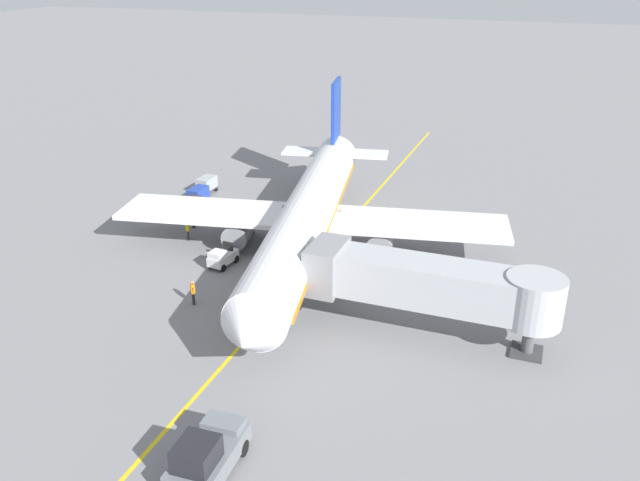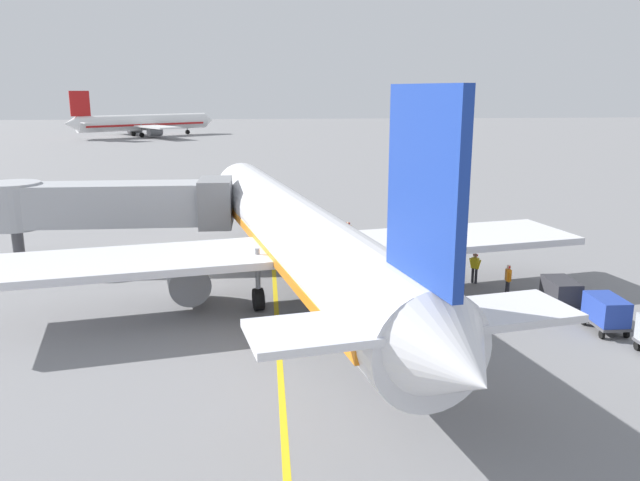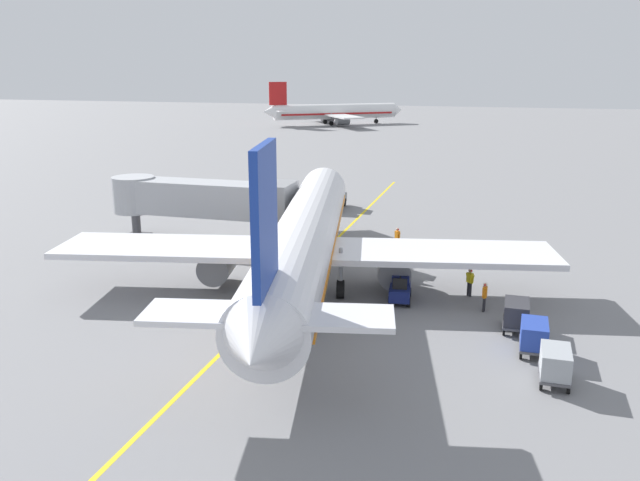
# 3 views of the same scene
# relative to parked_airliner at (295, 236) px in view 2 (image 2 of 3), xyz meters

# --- Properties ---
(ground_plane) EXTENTS (400.00, 400.00, 0.00)m
(ground_plane) POSITION_rel_parked_airliner_xyz_m (-1.05, -0.01, -3.19)
(ground_plane) COLOR slate
(gate_lead_in_line) EXTENTS (0.24, 80.00, 0.01)m
(gate_lead_in_line) POSITION_rel_parked_airliner_xyz_m (-1.05, -0.01, -3.18)
(gate_lead_in_line) COLOR gold
(gate_lead_in_line) RESTS_ON ground
(parked_airliner) EXTENTS (30.44, 37.14, 10.63)m
(parked_airliner) POSITION_rel_parked_airliner_xyz_m (0.00, 0.00, 0.00)
(parked_airliner) COLOR silver
(parked_airliner) RESTS_ON ground
(jet_bridge) EXTENTS (15.04, 3.50, 4.98)m
(jet_bridge) POSITION_rel_parked_airliner_xyz_m (-11.06, 8.49, 0.27)
(jet_bridge) COLOR #A8AAAF
(jet_bridge) RESTS_ON ground
(pushback_tractor) EXTENTS (2.40, 4.50, 2.40)m
(pushback_tractor) POSITION_rel_parked_airliner_xyz_m (-4.46, 23.46, -2.09)
(pushback_tractor) COLOR slate
(pushback_tractor) RESTS_ON ground
(baggage_tug_lead) EXTENTS (1.52, 2.62, 1.62)m
(baggage_tug_lead) POSITION_rel_parked_airliner_xyz_m (5.09, 4.48, -2.47)
(baggage_tug_lead) COLOR silver
(baggage_tug_lead) RESTS_ON ground
(baggage_tug_trailing) EXTENTS (1.53, 2.62, 1.62)m
(baggage_tug_trailing) POSITION_rel_parked_airliner_xyz_m (6.10, -0.74, -2.47)
(baggage_tug_trailing) COLOR navy
(baggage_tug_trailing) RESTS_ON ground
(baggage_cart_front) EXTENTS (1.33, 2.91, 1.58)m
(baggage_cart_front) POSITION_rel_parked_airliner_xyz_m (12.63, -3.57, -2.24)
(baggage_cart_front) COLOR #4C4C51
(baggage_cart_front) RESTS_ON ground
(baggage_cart_second_in_train) EXTENTS (1.33, 2.91, 1.58)m
(baggage_cart_second_in_train) POSITION_rel_parked_airliner_xyz_m (13.43, -6.28, -2.24)
(baggage_cart_second_in_train) COLOR #4C4C51
(baggage_cart_second_in_train) RESTS_ON ground
(ground_crew_wing_walker) EXTENTS (0.57, 0.58, 1.69)m
(ground_crew_wing_walker) POSITION_rel_parked_airliner_xyz_m (4.12, 10.26, -2.23)
(ground_crew_wing_walker) COLOR #232328
(ground_crew_wing_walker) RESTS_ON ground
(ground_crew_loader) EXTENTS (0.28, 0.73, 1.69)m
(ground_crew_loader) POSITION_rel_parked_airliner_xyz_m (10.93, -1.18, -2.23)
(ground_crew_loader) COLOR #232328
(ground_crew_loader) RESTS_ON ground
(ground_crew_marshaller) EXTENTS (0.57, 0.58, 1.69)m
(ground_crew_marshaller) POSITION_rel_parked_airliner_xyz_m (9.99, 1.24, -2.23)
(ground_crew_marshaller) COLOR #232328
(ground_crew_marshaller) RESTS_ON ground
(distant_taxiing_airliner) EXTENTS (30.79, 26.18, 10.10)m
(distant_taxiing_airliner) POSITION_rel_parked_airliner_xyz_m (-28.34, 116.30, -0.16)
(distant_taxiing_airliner) COLOR white
(distant_taxiing_airliner) RESTS_ON ground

